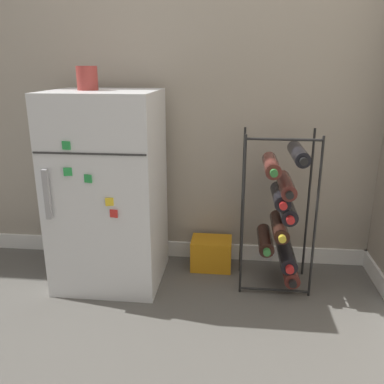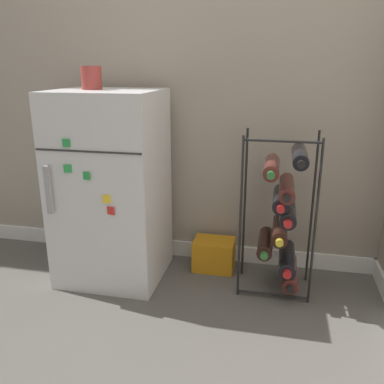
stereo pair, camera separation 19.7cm
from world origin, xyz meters
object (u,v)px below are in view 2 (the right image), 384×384
(soda_box, at_px, (214,254))
(fridge_top_cup, at_px, (91,78))
(wine_rack, at_px, (283,217))
(mini_fridge, at_px, (111,188))

(soda_box, xyz_separation_m, fridge_top_cup, (-0.57, -0.15, 0.93))
(wine_rack, xyz_separation_m, fridge_top_cup, (-0.93, -0.02, 0.63))
(wine_rack, distance_m, soda_box, 0.48)
(wine_rack, height_order, soda_box, wine_rack)
(soda_box, relative_size, fridge_top_cup, 2.02)
(mini_fridge, xyz_separation_m, fridge_top_cup, (-0.07, 0.01, 0.53))
(mini_fridge, relative_size, wine_rack, 1.23)
(soda_box, bearing_deg, wine_rack, -21.09)
(wine_rack, xyz_separation_m, soda_box, (-0.35, 0.14, -0.29))
(mini_fridge, distance_m, wine_rack, 0.86)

